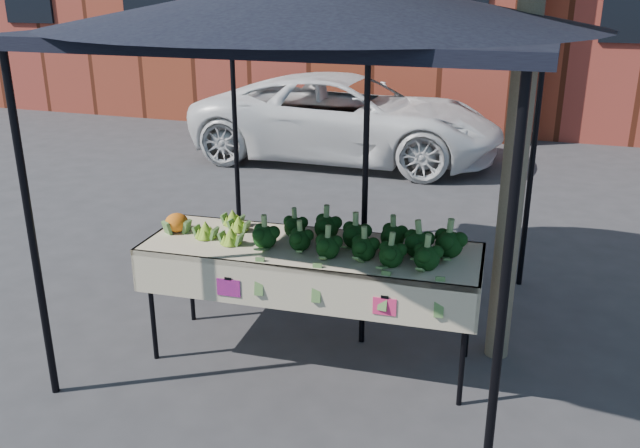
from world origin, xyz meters
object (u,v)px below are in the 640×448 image
at_px(vehicle, 349,2).
at_px(table, 311,303).
at_px(canopy, 323,166).
at_px(street_tree, 530,12).

bearing_deg(vehicle, table, -166.89).
xyz_separation_m(table, vehicle, (-1.56, 5.94, 1.97)).
bearing_deg(vehicle, canopy, -166.34).
distance_m(table, vehicle, 6.45).
height_order(canopy, street_tree, street_tree).
xyz_separation_m(vehicle, street_tree, (2.87, -5.42, 0.06)).
bearing_deg(street_tree, vehicle, 117.92).
height_order(table, vehicle, vehicle).
height_order(vehicle, street_tree, street_tree).
relative_size(canopy, vehicle, 0.65).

